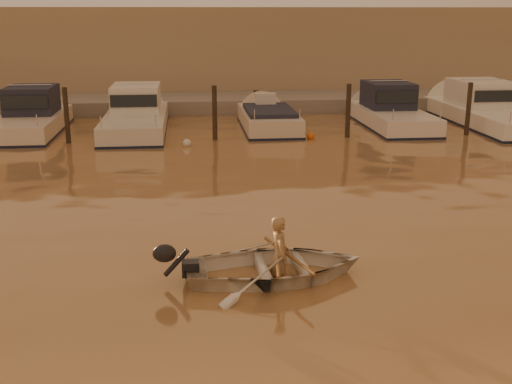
{
  "coord_description": "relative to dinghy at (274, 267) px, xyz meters",
  "views": [
    {
      "loc": [
        -1.21,
        -9.61,
        4.57
      ],
      "look_at": [
        0.25,
        3.89,
        0.75
      ],
      "focal_mm": 45.0,
      "sensor_mm": 36.0,
      "label": 1
    }
  ],
  "objects": [
    {
      "name": "fender_d",
      "position": [
        3.11,
        12.74,
        -0.11
      ],
      "size": [
        0.3,
        0.3,
        0.3
      ],
      "primitive_type": "sphere",
      "color": "#D35F18",
      "rests_on": "ground_plane"
    },
    {
      "name": "moored_boat_4",
      "position": [
        6.95,
        15.11,
        0.41
      ],
      "size": [
        2.25,
        6.93,
        1.75
      ],
      "primitive_type": null,
      "color": "silver",
      "rests_on": "ground_plane"
    },
    {
      "name": "quay",
      "position": [
        -0.25,
        20.61,
        -0.06
      ],
      "size": [
        52.0,
        4.0,
        1.0
      ],
      "primitive_type": "cube",
      "color": "gray",
      "rests_on": "ground_plane"
    },
    {
      "name": "dinghy",
      "position": [
        0.0,
        0.0,
        0.0
      ],
      "size": [
        3.33,
        2.47,
        0.66
      ],
      "primitive_type": "imported",
      "rotation": [
        0.0,
        0.0,
        1.63
      ],
      "color": "white",
      "rests_on": "ground_plane"
    },
    {
      "name": "moored_boat_5",
      "position": [
        11.15,
        15.11,
        0.41
      ],
      "size": [
        2.7,
        8.89,
        1.75
      ],
      "primitive_type": null,
      "color": "white",
      "rests_on": "ground_plane"
    },
    {
      "name": "moored_boat_1",
      "position": [
        -7.56,
        15.11,
        0.41
      ],
      "size": [
        2.27,
        6.75,
        1.75
      ],
      "primitive_type": null,
      "color": "beige",
      "rests_on": "ground_plane"
    },
    {
      "name": "ground_plane",
      "position": [
        -0.25,
        -0.89,
        -0.21
      ],
      "size": [
        160.0,
        160.0,
        0.0
      ],
      "primitive_type": "plane",
      "color": "brown",
      "rests_on": "ground"
    },
    {
      "name": "person",
      "position": [
        0.1,
        0.01,
        0.21
      ],
      "size": [
        0.38,
        0.54,
        1.44
      ],
      "primitive_type": "imported",
      "rotation": [
        0.0,
        0.0,
        1.63
      ],
      "color": "#9D794E",
      "rests_on": "dinghy"
    },
    {
      "name": "fender_c",
      "position": [
        -1.49,
        11.88,
        -0.11
      ],
      "size": [
        0.3,
        0.3,
        0.3
      ],
      "primitive_type": "sphere",
      "color": "silver",
      "rests_on": "ground_plane"
    },
    {
      "name": "oar_port",
      "position": [
        0.25,
        0.02,
        0.21
      ],
      "size": [
        0.62,
        2.04,
        0.13
      ],
      "primitive_type": "cylinder",
      "rotation": [
        1.54,
        0.0,
        0.27
      ],
      "color": "olive",
      "rests_on": "dinghy"
    },
    {
      "name": "piling_4",
      "position": [
        9.25,
        12.91,
        0.69
      ],
      "size": [
        0.18,
        0.18,
        2.2
      ],
      "primitive_type": "cylinder",
      "color": "#2D2319",
      "rests_on": "ground_plane"
    },
    {
      "name": "moored_boat_2",
      "position": [
        -3.48,
        15.11,
        0.41
      ],
      "size": [
        2.33,
        7.8,
        1.75
      ],
      "primitive_type": null,
      "color": "silver",
      "rests_on": "ground_plane"
    },
    {
      "name": "piling_3",
      "position": [
        4.55,
        12.91,
        0.69
      ],
      "size": [
        0.18,
        0.18,
        2.2
      ],
      "primitive_type": "cylinder",
      "color": "#2D2319",
      "rests_on": "ground_plane"
    },
    {
      "name": "moored_boat_3",
      "position": [
        1.82,
        15.11,
        0.01
      ],
      "size": [
        2.09,
        6.02,
        0.95
      ],
      "primitive_type": null,
      "color": "beige",
      "rests_on": "ground_plane"
    },
    {
      "name": "oar_starboard",
      "position": [
        0.05,
        0.0,
        0.21
      ],
      "size": [
        0.3,
        2.09,
        0.13
      ],
      "primitive_type": "cylinder",
      "rotation": [
        1.54,
        0.0,
        -0.11
      ],
      "color": "brown",
      "rests_on": "dinghy"
    },
    {
      "name": "piling_1",
      "position": [
        -5.75,
        12.91,
        0.69
      ],
      "size": [
        0.18,
        0.18,
        2.2
      ],
      "primitive_type": "cylinder",
      "color": "#2D2319",
      "rests_on": "ground_plane"
    },
    {
      "name": "waterfront_building",
      "position": [
        -0.25,
        26.11,
        2.19
      ],
      "size": [
        46.0,
        7.0,
        4.8
      ],
      "primitive_type": "cube",
      "color": "#9E8466",
      "rests_on": "quay"
    },
    {
      "name": "outboard_motor",
      "position": [
        -1.5,
        -0.09,
        0.07
      ],
      "size": [
        0.92,
        0.45,
        0.7
      ],
      "primitive_type": null,
      "rotation": [
        0.0,
        0.0,
        0.06
      ],
      "color": "black",
      "rests_on": "dinghy"
    },
    {
      "name": "fender_e",
      "position": [
        6.81,
        12.64,
        -0.11
      ],
      "size": [
        0.3,
        0.3,
        0.3
      ],
      "primitive_type": "sphere",
      "color": "silver",
      "rests_on": "ground_plane"
    },
    {
      "name": "piling_2",
      "position": [
        -0.45,
        12.91,
        0.69
      ],
      "size": [
        0.18,
        0.18,
        2.2
      ],
      "primitive_type": "cylinder",
      "color": "#2D2319",
      "rests_on": "ground_plane"
    }
  ]
}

